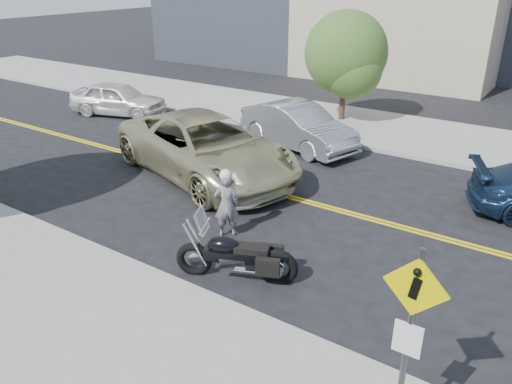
{
  "coord_description": "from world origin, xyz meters",
  "views": [
    {
      "loc": [
        5.33,
        -11.3,
        5.98
      ],
      "look_at": [
        -0.6,
        -2.46,
        1.2
      ],
      "focal_mm": 35.0,
      "sensor_mm": 36.0,
      "label": 1
    }
  ],
  "objects_px": {
    "parked_car_silver": "(298,126)",
    "pedestrian_sign": "(409,334)",
    "motorcycle": "(236,247)",
    "parked_car_white": "(118,99)",
    "suv": "(206,147)",
    "motorcyclist": "(226,203)"
  },
  "relations": [
    {
      "from": "parked_car_silver",
      "to": "pedestrian_sign",
      "type": "bearing_deg",
      "value": -126.96
    },
    {
      "from": "motorcycle",
      "to": "parked_car_white",
      "type": "distance_m",
      "value": 14.09
    },
    {
      "from": "pedestrian_sign",
      "to": "motorcyclist",
      "type": "height_order",
      "value": "pedestrian_sign"
    },
    {
      "from": "motorcyclist",
      "to": "suv",
      "type": "xyz_separation_m",
      "value": [
        -2.85,
        2.73,
        0.08
      ]
    },
    {
      "from": "parked_car_white",
      "to": "parked_car_silver",
      "type": "xyz_separation_m",
      "value": [
        8.76,
        0.6,
        0.06
      ]
    },
    {
      "from": "pedestrian_sign",
      "to": "parked_car_white",
      "type": "height_order",
      "value": "pedestrian_sign"
    },
    {
      "from": "motorcycle",
      "to": "parked_car_silver",
      "type": "distance_m",
      "value": 8.72
    },
    {
      "from": "motorcyclist",
      "to": "suv",
      "type": "bearing_deg",
      "value": -83.76
    },
    {
      "from": "motorcyclist",
      "to": "motorcycle",
      "type": "distance_m",
      "value": 1.89
    },
    {
      "from": "parked_car_white",
      "to": "motorcycle",
      "type": "bearing_deg",
      "value": -139.58
    },
    {
      "from": "motorcyclist",
      "to": "parked_car_white",
      "type": "relative_size",
      "value": 0.41
    },
    {
      "from": "motorcycle",
      "to": "parked_car_white",
      "type": "xyz_separation_m",
      "value": [
        -11.91,
        7.54,
        -0.04
      ]
    },
    {
      "from": "pedestrian_sign",
      "to": "suv",
      "type": "bearing_deg",
      "value": 142.89
    },
    {
      "from": "motorcyclist",
      "to": "parked_car_silver",
      "type": "relative_size",
      "value": 0.36
    },
    {
      "from": "motorcycle",
      "to": "suv",
      "type": "bearing_deg",
      "value": 112.06
    },
    {
      "from": "parked_car_white",
      "to": "parked_car_silver",
      "type": "relative_size",
      "value": 0.89
    },
    {
      "from": "suv",
      "to": "parked_car_white",
      "type": "xyz_separation_m",
      "value": [
        -7.77,
        3.43,
        -0.22
      ]
    },
    {
      "from": "suv",
      "to": "parked_car_white",
      "type": "distance_m",
      "value": 8.5
    },
    {
      "from": "motorcyclist",
      "to": "motorcycle",
      "type": "height_order",
      "value": "motorcyclist"
    },
    {
      "from": "pedestrian_sign",
      "to": "motorcycle",
      "type": "height_order",
      "value": "pedestrian_sign"
    },
    {
      "from": "suv",
      "to": "motorcyclist",
      "type": "bearing_deg",
      "value": -116.56
    },
    {
      "from": "motorcyclist",
      "to": "parked_car_silver",
      "type": "xyz_separation_m",
      "value": [
        -1.86,
        6.76,
        -0.08
      ]
    }
  ]
}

